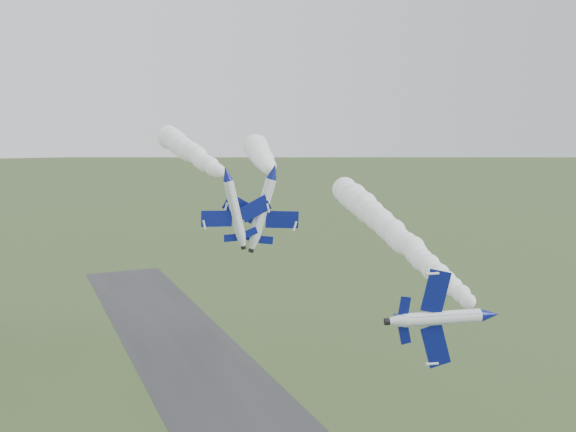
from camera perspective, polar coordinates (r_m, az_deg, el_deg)
jet_lead at (r=71.31m, az=17.54°, el=-8.39°), size 5.96×12.23×10.27m
smoke_trail_jet_lead at (r=107.83m, az=8.89°, el=-1.01°), size 26.15×73.58×5.45m
jet_pair_left at (r=87.19m, az=-5.47°, el=3.78°), size 9.71×11.81×3.40m
smoke_trail_jet_pair_left at (r=118.75m, az=-8.91°, el=5.83°), size 11.22×58.91×4.67m
jet_pair_right at (r=89.07m, az=-1.30°, el=3.99°), size 10.53×12.72×4.02m
smoke_trail_jet_pair_right at (r=118.13m, az=-2.42°, el=5.45°), size 19.96×51.16×4.97m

